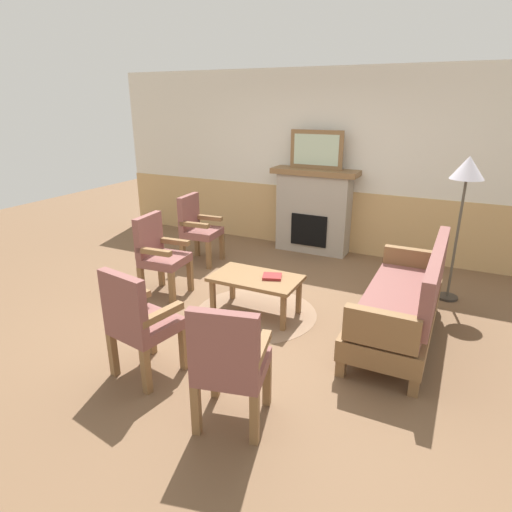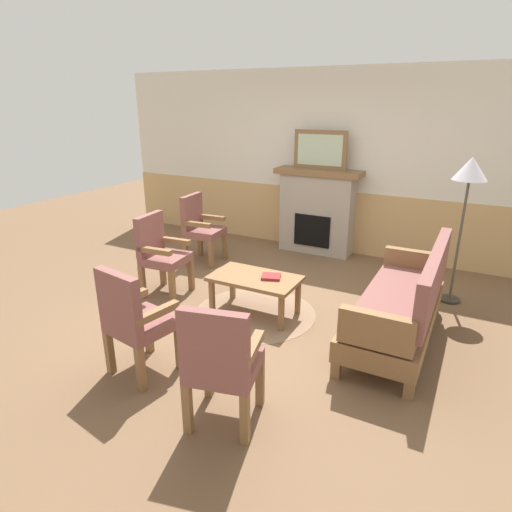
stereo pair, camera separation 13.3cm
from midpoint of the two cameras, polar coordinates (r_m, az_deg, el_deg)
ground_plane at (r=4.91m, az=-1.14°, el=-7.29°), size 14.00×14.00×0.00m
wall_back at (r=6.82m, az=9.63°, el=11.75°), size 7.20×0.14×2.70m
fireplace at (r=6.71m, az=8.62°, el=5.94°), size 1.30×0.44×1.28m
framed_picture at (r=6.56m, az=9.04°, el=13.66°), size 0.80×0.04×0.56m
couch at (r=4.40m, az=19.44°, el=-6.10°), size 0.70×1.80×0.98m
coffee_table at (r=4.70m, az=0.67°, el=-3.36°), size 0.96×0.56×0.44m
round_rug at (r=4.86m, az=0.65°, el=-7.50°), size 1.35×1.35×0.01m
book_on_table at (r=4.65m, az=2.83°, el=-2.75°), size 0.25×0.24×0.03m
armchair_near_fireplace at (r=6.28m, az=-6.79°, el=4.00°), size 0.52×0.52×0.98m
armchair_by_window_left at (r=5.28m, az=-11.83°, el=0.62°), size 0.52×0.52×0.98m
armchair_front_left at (r=3.74m, az=-14.77°, el=-7.90°), size 0.55×0.55×0.98m
armchair_front_center at (r=3.08m, az=-3.39°, el=-13.61°), size 0.58×0.58×0.98m
floor_lamp_by_couch at (r=5.27m, az=27.01°, el=9.12°), size 0.36×0.36×1.68m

